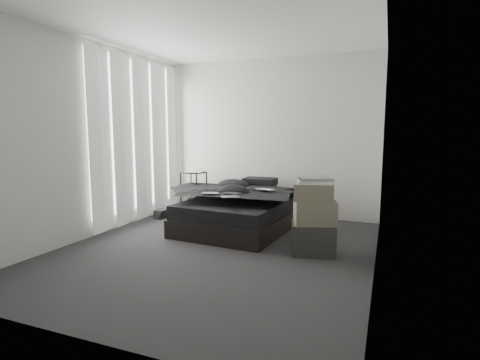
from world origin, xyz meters
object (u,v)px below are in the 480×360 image
at_px(side_stand, 194,195).
at_px(laptop, 263,185).
at_px(box_lower, 313,238).
at_px(bed, 240,221).

bearing_deg(side_stand, laptop, -17.83).
bearing_deg(box_lower, side_stand, 151.99).
height_order(bed, side_stand, side_stand).
xyz_separation_m(laptop, box_lower, (0.86, -0.74, -0.48)).
bearing_deg(side_stand, bed, -24.05).
height_order(side_stand, box_lower, side_stand).
distance_m(side_stand, box_lower, 2.50).
xyz_separation_m(bed, side_stand, (-1.00, 0.45, 0.25)).
relative_size(laptop, side_stand, 0.39).
height_order(laptop, box_lower, laptop).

